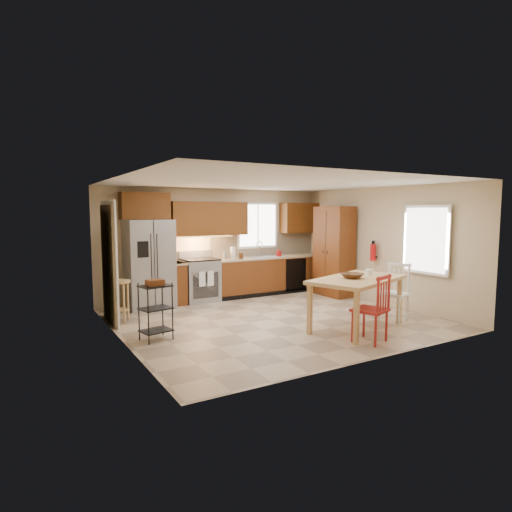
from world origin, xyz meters
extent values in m
plane|color=tan|center=(0.00, 0.00, 0.00)|extent=(5.50, 5.50, 0.00)
cube|color=silver|center=(0.00, 0.00, 2.50)|extent=(5.50, 5.00, 0.02)
cube|color=#CCB793|center=(0.00, 2.50, 1.25)|extent=(5.50, 0.02, 2.50)
cube|color=#CCB793|center=(0.00, -2.50, 1.25)|extent=(5.50, 0.02, 2.50)
cube|color=#CCB793|center=(-2.75, 0.00, 1.25)|extent=(0.02, 5.00, 2.50)
cube|color=#CCB793|center=(2.75, 0.00, 1.25)|extent=(0.02, 5.00, 2.50)
cube|color=gray|center=(-1.70, 2.12, 0.91)|extent=(0.92, 0.75, 1.82)
cube|color=gray|center=(-0.55, 2.19, 0.46)|extent=(0.76, 0.63, 0.92)
cube|color=#602D11|center=(-1.10, 2.20, 0.45)|extent=(0.30, 0.60, 0.90)
cube|color=#602D11|center=(1.29, 2.20, 0.45)|extent=(2.92, 0.60, 0.90)
cube|color=black|center=(1.85, 1.91, 0.45)|extent=(0.60, 0.02, 0.78)
cube|color=beige|center=(1.29, 2.48, 1.18)|extent=(2.92, 0.03, 0.55)
cube|color=#633110|center=(-1.70, 2.33, 2.10)|extent=(1.00, 0.35, 0.55)
cube|color=#633110|center=(-0.25, 2.33, 1.83)|extent=(1.80, 0.35, 0.75)
cube|color=#633110|center=(2.25, 2.33, 1.83)|extent=(1.00, 0.35, 0.75)
cube|color=white|center=(1.10, 2.48, 1.65)|extent=(1.12, 0.04, 1.12)
cube|color=gray|center=(1.10, 2.20, 0.86)|extent=(0.62, 0.46, 0.16)
cube|color=#FFBF66|center=(-0.55, 2.30, 1.43)|extent=(1.60, 0.30, 0.01)
imported|color=#AE0C0D|center=(1.48, 2.10, 1.00)|extent=(0.09, 0.09, 0.19)
cylinder|color=white|center=(0.25, 2.15, 1.04)|extent=(0.12, 0.12, 0.28)
cylinder|color=gray|center=(0.05, 2.15, 0.99)|extent=(0.11, 0.11, 0.18)
cylinder|color=#4A2913|center=(0.45, 2.12, 0.97)|extent=(0.10, 0.10, 0.14)
cube|color=#602D11|center=(2.43, 1.20, 1.05)|extent=(0.50, 0.95, 2.10)
cylinder|color=#AE0C0D|center=(2.63, 0.15, 1.10)|extent=(0.12, 0.12, 0.36)
cube|color=white|center=(2.68, -1.15, 1.45)|extent=(0.04, 1.02, 1.32)
cube|color=#8C7A59|center=(-2.67, 1.30, 1.05)|extent=(0.04, 0.95, 2.10)
imported|color=#4A2913|center=(0.75, -1.23, 0.87)|extent=(0.45, 0.45, 0.09)
cylinder|color=white|center=(1.24, -1.12, 0.90)|extent=(0.18, 0.18, 0.17)
camera|label=1|loc=(-4.21, -6.50, 1.99)|focal=30.00mm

